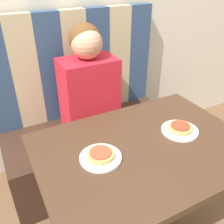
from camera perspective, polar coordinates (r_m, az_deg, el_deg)
booth_seat at (r=1.95m, az=-4.57°, el=-8.41°), size 1.23×0.56×0.42m
booth_backrest at (r=1.86m, az=-8.40°, el=10.46°), size 1.23×0.08×0.77m
dining_table at (r=1.25m, az=7.23°, el=-11.00°), size 1.00×0.72×0.71m
person at (r=1.66m, az=-5.40°, el=6.79°), size 0.36×0.24×0.72m
plate_left at (r=1.10m, az=-2.62°, el=-10.36°), size 0.18×0.18×0.01m
plate_right at (r=1.31m, az=15.21°, el=-4.10°), size 0.18×0.18×0.01m
pizza_left at (r=1.09m, az=-2.64°, el=-9.64°), size 0.12×0.12×0.03m
pizza_right at (r=1.30m, az=15.32°, el=-3.44°), size 0.12×0.12×0.03m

